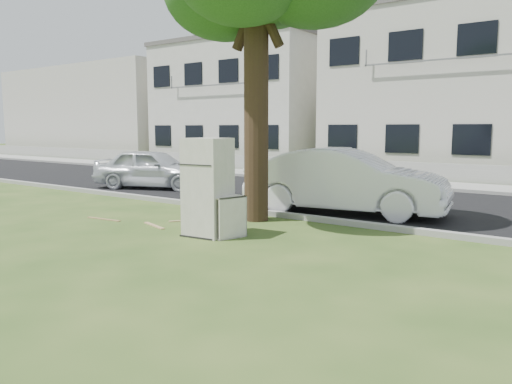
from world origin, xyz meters
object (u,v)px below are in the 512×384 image
Objects in this scene: cabinet at (218,214)px; car_center at (346,181)px; car_left at (153,169)px; fridge at (208,187)px.

cabinet is 3.76m from car_center.
car_center is at bearing 91.41° from cabinet.
car_center is at bearing -116.26° from car_left.
cabinet is at bearing 155.54° from car_center.
car_center is 1.19× the size of car_left.
car_left is at bearing 74.31° from car_center.
fridge reaches higher than cabinet.
car_left is at bearing 162.33° from cabinet.
cabinet is (0.10, 0.18, -0.54)m from fridge.
cabinet is 7.92m from car_left.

